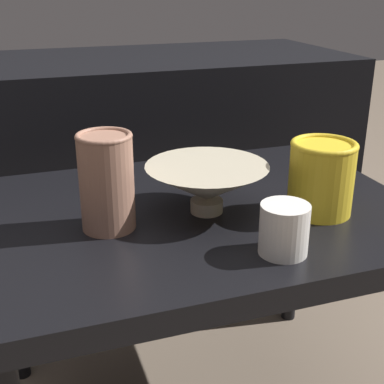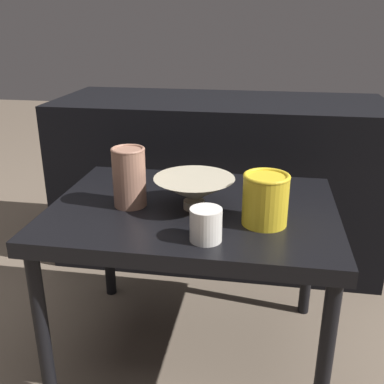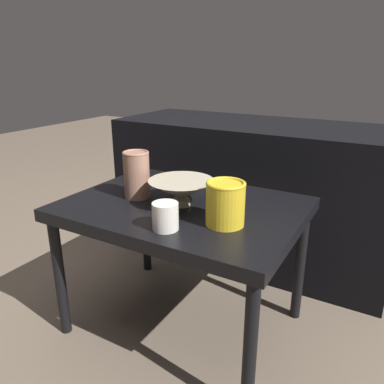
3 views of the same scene
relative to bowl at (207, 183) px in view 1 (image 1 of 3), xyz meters
name	(u,v)px [view 1 (image 1 of 3)]	position (x,y,z in m)	size (l,w,h in m)	color
table	(200,232)	(-0.01, 0.02, -0.10)	(0.75, 0.56, 0.47)	black
couch_backdrop	(126,171)	(-0.01, 0.65, -0.20)	(1.26, 0.50, 0.64)	black
bowl	(207,183)	(0.00, 0.00, 0.00)	(0.21, 0.21, 0.08)	#B2A88E
vase_textured_left	(107,181)	(-0.17, -0.01, 0.03)	(0.09, 0.09, 0.16)	#996B56
vase_colorful_right	(321,176)	(0.18, -0.06, 0.01)	(0.11, 0.11, 0.13)	gold
cup	(284,229)	(0.05, -0.17, -0.01)	(0.07, 0.07, 0.08)	silver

